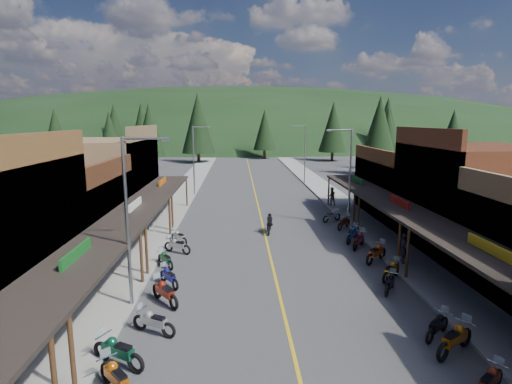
{
  "coord_description": "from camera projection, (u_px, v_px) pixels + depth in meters",
  "views": [
    {
      "loc": [
        -2.05,
        -23.83,
        8.73
      ],
      "look_at": [
        -0.61,
        7.54,
        3.0
      ],
      "focal_mm": 28.0,
      "sensor_mm": 36.0,
      "label": 1
    }
  ],
  "objects": [
    {
      "name": "bike_east_7",
      "position": [
        376.0,
        252.0,
        24.63
      ],
      "size": [
        2.18,
        2.11,
        1.3
      ],
      "primitive_type": null,
      "rotation": [
        0.0,
        0.0,
        -0.82
      ],
      "color": "#C9480E",
      "rests_on": "ground"
    },
    {
      "name": "bike_west_6",
      "position": [
        169.0,
        276.0,
        21.09
      ],
      "size": [
        1.68,
        1.98,
        1.12
      ],
      "primitive_type": null,
      "rotation": [
        0.0,
        0.0,
        0.62
      ],
      "color": "navy",
      "rests_on": "ground"
    },
    {
      "name": "pine_4",
      "position": [
        333.0,
        127.0,
        83.55
      ],
      "size": [
        5.88,
        5.88,
        12.5
      ],
      "color": "black",
      "rests_on": "ground"
    },
    {
      "name": "bike_east_3",
      "position": [
        455.0,
        338.0,
        14.94
      ],
      "size": [
        2.37,
        1.95,
        1.33
      ],
      "primitive_type": null,
      "rotation": [
        0.0,
        0.0,
        -0.98
      ],
      "color": "#9B540B",
      "rests_on": "ground"
    },
    {
      "name": "bike_east_6",
      "position": [
        391.0,
        270.0,
        21.92
      ],
      "size": [
        1.89,
        1.93,
        1.16
      ],
      "primitive_type": null,
      "rotation": [
        0.0,
        0.0,
        -0.76
      ],
      "color": "#BB740D",
      "rests_on": "ground"
    },
    {
      "name": "ridge_hill",
      "position": [
        243.0,
        142.0,
        157.74
      ],
      "size": [
        310.0,
        140.0,
        60.0
      ],
      "primitive_type": "ellipsoid",
      "color": "black",
      "rests_on": "ground"
    },
    {
      "name": "bike_east_5",
      "position": [
        390.0,
        282.0,
        20.34
      ],
      "size": [
        1.52,
        1.89,
        1.06
      ],
      "primitive_type": null,
      "rotation": [
        0.0,
        0.0,
        -0.57
      ],
      "color": "black",
      "rests_on": "ground"
    },
    {
      "name": "bike_east_4",
      "position": [
        438.0,
        325.0,
        16.11
      ],
      "size": [
        1.89,
        1.77,
        1.11
      ],
      "primitive_type": null,
      "rotation": [
        0.0,
        0.0,
        -0.85
      ],
      "color": "black",
      "rests_on": "ground"
    },
    {
      "name": "pine_10",
      "position": [
        149.0,
        130.0,
        72.18
      ],
      "size": [
        5.38,
        5.38,
        11.6
      ],
      "color": "black",
      "rests_on": "ground"
    },
    {
      "name": "pine_6",
      "position": [
        453.0,
        130.0,
        88.89
      ],
      "size": [
        5.04,
        5.04,
        11.0
      ],
      "color": "black",
      "rests_on": "ground"
    },
    {
      "name": "pine_5",
      "position": [
        387.0,
        122.0,
        95.93
      ],
      "size": [
        6.72,
        6.72,
        14.0
      ],
      "color": "black",
      "rests_on": "ground"
    },
    {
      "name": "ground",
      "position": [
        271.0,
        260.0,
        25.07
      ],
      "size": [
        220.0,
        220.0,
        0.0
      ],
      "primitive_type": "plane",
      "color": "#38383A",
      "rests_on": "ground"
    },
    {
      "name": "pine_8",
      "position": [
        110.0,
        137.0,
        62.32
      ],
      "size": [
        4.48,
        4.48,
        10.0
      ],
      "color": "black",
      "rests_on": "ground"
    },
    {
      "name": "pine_11",
      "position": [
        379.0,
        129.0,
        62.03
      ],
      "size": [
        5.82,
        5.82,
        12.4
      ],
      "color": "black",
      "rests_on": "ground"
    },
    {
      "name": "pine_1",
      "position": [
        142.0,
        126.0,
        91.48
      ],
      "size": [
        5.88,
        5.88,
        12.5
      ],
      "color": "black",
      "rests_on": "ground"
    },
    {
      "name": "streetlight_2",
      "position": [
        348.0,
        173.0,
        32.45
      ],
      "size": [
        2.16,
        0.18,
        8.0
      ],
      "color": "gray",
      "rests_on": "ground"
    },
    {
      "name": "sidewalk_east",
      "position": [
        333.0,
        197.0,
        45.11
      ],
      "size": [
        3.4,
        94.0,
        0.15
      ],
      "primitive_type": "cube",
      "color": "gray",
      "rests_on": "ground"
    },
    {
      "name": "bike_east_11",
      "position": [
        332.0,
        215.0,
        34.42
      ],
      "size": [
        2.03,
        1.61,
        1.13
      ],
      "primitive_type": null,
      "rotation": [
        0.0,
        0.0,
        -1.01
      ],
      "color": "gray",
      "rests_on": "ground"
    },
    {
      "name": "bike_west_7",
      "position": [
        165.0,
        258.0,
        23.83
      ],
      "size": [
        1.6,
        1.92,
        1.09
      ],
      "primitive_type": null,
      "rotation": [
        0.0,
        0.0,
        0.61
      ],
      "color": "#0D4220",
      "rests_on": "ground"
    },
    {
      "name": "pedestrian_east_b",
      "position": [
        331.0,
        196.0,
        40.38
      ],
      "size": [
        0.94,
        0.6,
        1.84
      ],
      "primitive_type": "imported",
      "rotation": [
        0.0,
        0.0,
        3.24
      ],
      "color": "brown",
      "rests_on": "sidewalk_east"
    },
    {
      "name": "bike_east_8",
      "position": [
        359.0,
        239.0,
        27.35
      ],
      "size": [
        1.83,
        2.23,
        1.25
      ],
      "primitive_type": null,
      "rotation": [
        0.0,
        0.0,
        -0.59
      ],
      "color": "maroon",
      "rests_on": "ground"
    },
    {
      "name": "bike_east_2",
      "position": [
        490.0,
        381.0,
        12.67
      ],
      "size": [
        1.93,
        1.67,
        1.1
      ],
      "primitive_type": null,
      "rotation": [
        0.0,
        0.0,
        -0.93
      ],
      "color": "maroon",
      "rests_on": "ground"
    },
    {
      "name": "bike_west_2",
      "position": [
        116.0,
        377.0,
        12.75
      ],
      "size": [
        2.0,
        2.11,
        1.25
      ],
      "primitive_type": null,
      "rotation": [
        0.0,
        0.0,
        0.73
      ],
      "color": "#C0560D",
      "rests_on": "ground"
    },
    {
      "name": "streetlight_3",
      "position": [
        304.0,
        151.0,
        54.07
      ],
      "size": [
        2.16,
        0.18,
        8.0
      ],
      "color": "gray",
      "rests_on": "ground"
    },
    {
      "name": "shop_east_3",
      "position": [
        411.0,
        188.0,
        36.35
      ],
      "size": [
        10.9,
        10.2,
        6.2
      ],
      "color": "#4C2D16",
      "rests_on": "ground"
    },
    {
      "name": "pine_3",
      "position": [
        265.0,
        130.0,
        88.95
      ],
      "size": [
        5.04,
        5.04,
        11.0
      ],
      "color": "black",
      "rests_on": "ground"
    },
    {
      "name": "bike_west_9",
      "position": [
        179.0,
        236.0,
        28.29
      ],
      "size": [
        1.73,
        1.89,
        1.1
      ],
      "primitive_type": null,
      "rotation": [
        0.0,
        0.0,
        0.7
      ],
      "color": "#A5A6AB",
      "rests_on": "ground"
    },
    {
      "name": "bike_west_4",
      "position": [
        154.0,
        321.0,
        16.35
      ],
      "size": [
        2.17,
        1.59,
        1.19
      ],
      "primitive_type": null,
      "rotation": [
        0.0,
        0.0,
        1.09
      ],
      "color": "#9B9CA0",
      "rests_on": "ground"
    },
    {
      "name": "bike_west_3",
      "position": [
        118.0,
        350.0,
        14.16
      ],
      "size": [
        2.38,
        1.79,
        1.31
      ],
      "primitive_type": null,
      "rotation": [
        0.0,
        0.0,
        1.06
      ],
      "color": "#0E482F",
      "rests_on": "ground"
    },
    {
      "name": "pine_2",
      "position": [
        198.0,
        123.0,
        80.19
      ],
      "size": [
        6.72,
        6.72,
        14.0
      ],
      "color": "black",
      "rests_on": "ground"
    },
    {
      "name": "shop_west_2",
      "position": [
        56.0,
        217.0,
        25.67
      ],
      "size": [
        10.9,
        9.0,
        6.2
      ],
      "color": "#3F2111",
      "rests_on": "ground"
    },
    {
      "name": "bike_west_8",
      "position": [
        177.0,
        245.0,
        26.31
      ],
      "size": [
        2.11,
        1.61,
        1.17
      ],
      "primitive_type": null,
      "rotation": [
        0.0,
        0.0,
        1.05
      ],
      "color": "gray",
      "rests_on": "ground"
    },
    {
      "name": "bike_west_5",
      "position": [
        165.0,
        291.0,
        19.01
      ],
      "size": [
        2.03,
        2.28,
        1.32
      ],
      "primitive_type": null,
      "rotation": [
        0.0,
        0.0,
        0.67
      ],
      "color": "maroon",
      "rests_on": "ground"
    },
    {
      "name": "pedestrian_east_a",
      "position": [
        403.0,
        248.0,
        24.08
      ],
      "size": [
        0.47,
        0.7,
        1.89
      ],
      "primitive_type": "imported",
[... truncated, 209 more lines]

